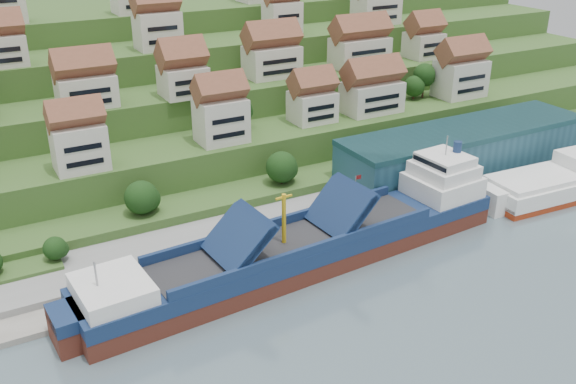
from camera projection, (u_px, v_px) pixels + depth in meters
ground at (299, 271)px, 109.54m from camera, size 300.00×300.00×0.00m
quay at (348, 207)px, 129.81m from camera, size 180.00×14.00×2.20m
hillside at (124, 76)px, 187.62m from camera, size 260.00×128.00×31.00m
hillside_village at (173, 58)px, 148.36m from camera, size 157.23×61.84×28.94m
hillside_trees at (170, 135)px, 131.21m from camera, size 136.62×62.73×30.82m
warehouse at (464, 149)px, 142.90m from camera, size 60.00×15.00×10.00m
flagpole at (356, 192)px, 122.59m from camera, size 1.28×0.16×8.00m
cargo_ship at (314, 245)px, 110.88m from camera, size 79.15×17.40×17.42m
second_ship at (555, 184)px, 136.17m from camera, size 32.17×13.52×9.14m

